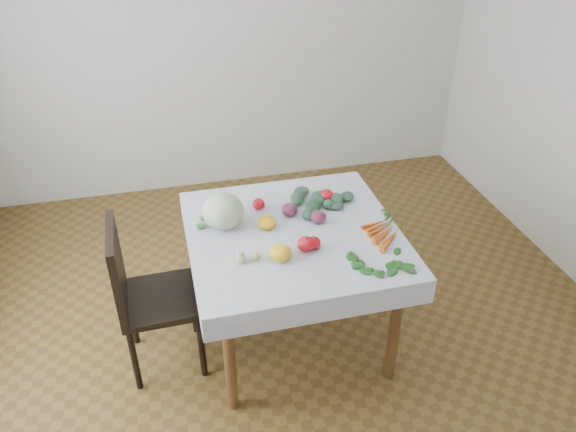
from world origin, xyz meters
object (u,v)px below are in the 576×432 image
Objects in this scene: table at (293,247)px; cabbage at (223,211)px; heirloom_back at (267,223)px; chair at (142,290)px; carrot_bunch at (384,232)px.

table is 0.43m from cabbage.
chair is at bearing -173.34° from heirloom_back.
heirloom_back is (-0.13, 0.07, 0.14)m from table.
chair reaches higher than table.
table is at bearing 163.05° from carrot_bunch.
table is 3.39× the size of carrot_bunch.
carrot_bunch is at bearing -19.02° from cabbage.
table is 1.09× the size of chair.
cabbage is at bearing 18.08° from chair.
chair reaches higher than heirloom_back.
table is 0.50m from carrot_bunch.
heirloom_back is at bearing -18.15° from cabbage.
carrot_bunch is (0.46, -0.14, 0.12)m from table.
chair is 0.60m from cabbage.
chair reaches higher than carrot_bunch.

